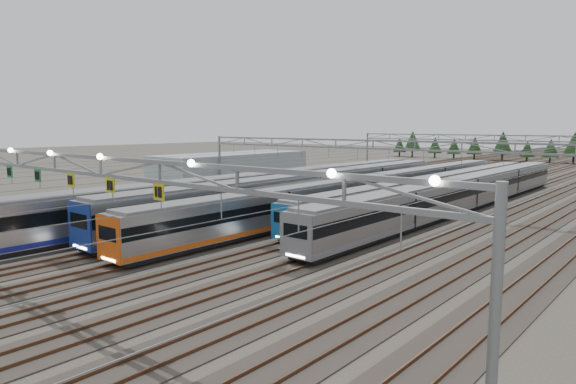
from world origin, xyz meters
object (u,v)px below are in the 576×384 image
Objects in this scene: train_a at (211,193)px; west_shed at (232,167)px; train_c at (309,191)px; gantry_mid at (373,152)px; gantry_near at (52,165)px; train_b at (271,189)px; train_e at (437,189)px; train_d at (373,190)px; train_f at (465,193)px; gantry_far at (494,143)px.

west_shed reaches higher than train_a.
gantry_mid reaches higher than train_c.
gantry_near reaches higher than gantry_mid.
west_shed is at bearing 166.64° from gantry_mid.
train_b is 1.14× the size of train_c.
train_b is 1.06× the size of train_e.
train_e is at bearing 57.56° from train_c.
train_e is (9.00, 14.16, -0.38)m from train_c.
west_shed is at bearing 124.74° from gantry_near.
train_b reaches higher than train_a.
west_shed is (-40.11, 3.81, 0.43)m from train_e.
train_e is (4.50, 7.63, -0.16)m from train_d.
gantry_near reaches higher than train_f.
west_shed is at bearing -131.99° from gantry_far.
train_a is 1.01× the size of train_c.
gantry_far reaches higher than train_e.
train_a is 62.95m from gantry_far.
train_f is (13.50, 11.47, -0.23)m from train_c.
west_shed reaches higher than train_b.
train_e is at bearing 59.47° from train_d.
gantry_far is at bearing 89.97° from gantry_near.
train_c is (4.50, 1.35, 0.05)m from train_b.
train_a is 26.37m from gantry_near.
train_b is 32.89m from west_shed.
gantry_mid reaches higher than train_d.
gantry_far is (0.00, 45.00, 0.00)m from gantry_mid.
train_f reaches higher than train_a.
train_b is 13.87m from gantry_mid.
train_e is at bearing 149.10° from train_f.
gantry_near is (11.20, -23.33, 5.06)m from train_a.
train_c is 0.97× the size of gantry_near.
train_a is at bearing -48.17° from west_shed.
train_d is at bearing -57.36° from gantry_mid.
train_a is 1.85× the size of west_shed.
gantry_near is (-2.30, -36.61, 4.98)m from train_d.
gantry_mid reaches higher than train_f.
gantry_mid is at bearing 59.36° from train_b.
train_c is 1.83× the size of west_shed.
gantry_near is (2.20, -30.07, 4.76)m from train_c.
train_a is 0.91× the size of train_f.
train_c is 0.94× the size of train_e.
train_c is 0.80× the size of train_d.
train_c is 7.94m from train_d.
gantry_near reaches higher than train_a.
gantry_mid is (6.75, 11.40, 4.12)m from train_b.
train_f is (4.50, -2.69, 0.15)m from train_e.
gantry_mid is (-6.75, -4.12, 4.44)m from train_e.
gantry_near reaches higher than gantry_far.
train_a is 7.02m from train_b.
train_d is at bearing -87.34° from gantry_far.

